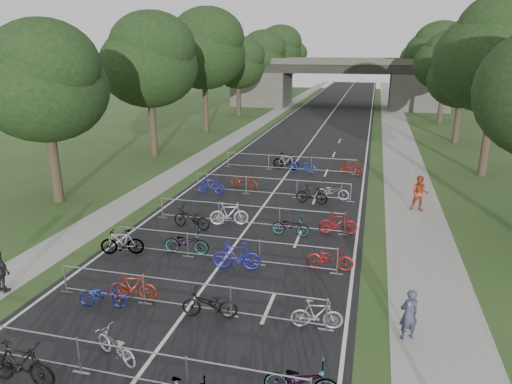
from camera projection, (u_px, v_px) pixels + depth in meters
road at (326, 121)px, 54.70m from camera, size 11.00×140.00×0.01m
sidewalk_right at (395, 124)px, 52.80m from camera, size 3.00×140.00×0.01m
sidewalk_left at (265, 119)px, 56.49m from camera, size 2.00×140.00×0.01m
lane_markings at (326, 121)px, 54.70m from camera, size 0.12×140.00×0.00m
overpass_bridge at (338, 83)px, 67.50m from camera, size 31.00×8.00×7.05m
tree_left_0 at (44, 85)px, 23.99m from camera, size 6.72×6.72×10.25m
tree_left_1 at (149, 63)px, 34.84m from camera, size 7.56×7.56×11.53m
tree_right_1 at (502, 56)px, 28.82m from camera, size 8.18×8.18×12.47m
tree_left_2 at (205, 51)px, 45.68m from camera, size 8.40×8.40×12.81m
tree_right_2 at (465, 77)px, 40.50m from camera, size 6.16×6.16×9.39m
tree_left_3 at (239, 64)px, 57.25m from camera, size 6.72×6.72×10.25m
tree_right_3 at (447, 62)px, 51.29m from camera, size 7.17×7.17×10.93m
tree_left_4 at (262, 56)px, 68.09m from camera, size 7.56×7.56×11.53m
tree_right_4 at (436, 52)px, 62.08m from camera, size 8.18×8.18×12.47m
tree_left_5 at (278, 50)px, 78.94m from camera, size 8.40×8.40×12.81m
tree_right_5 at (426, 64)px, 73.75m from camera, size 6.16×6.16×9.39m
tree_left_6 at (290, 59)px, 90.51m from camera, size 6.72×6.72×10.25m
tree_right_6 at (420, 57)px, 84.55m from camera, size 7.17×7.17×10.93m
barrier_row_1 at (131, 366)px, 11.67m from camera, size 9.70×0.08×1.10m
barrier_row_2 at (186, 295)px, 15.00m from camera, size 9.70×0.08×1.10m
barrier_row_3 at (223, 249)px, 18.51m from camera, size 9.70×0.08×1.10m
barrier_row_4 at (249, 215)px, 22.21m from camera, size 9.70×0.08×1.10m
barrier_row_5 at (271, 187)px, 26.82m from camera, size 9.70×0.08×1.10m
barrier_row_6 at (290, 163)px, 32.37m from camera, size 9.70×0.08×1.10m
bike_4 at (20, 364)px, 11.63m from camera, size 2.06×0.62×1.23m
bike_5 at (116, 346)px, 12.60m from camera, size 1.77×1.22×0.88m
bike_7 at (301, 380)px, 11.23m from camera, size 1.92×0.79×0.99m
bike_8 at (103, 295)px, 15.23m from camera, size 1.76×0.86×0.89m
bike_9 at (133, 287)px, 15.60m from camera, size 1.75×0.72×1.02m
bike_10 at (210, 304)px, 14.60m from camera, size 1.89×0.87×0.96m
bike_11 at (317, 315)px, 14.02m from camera, size 1.68×0.69×0.98m
bike_12 at (122, 242)px, 19.12m from camera, size 1.89×0.99×1.09m
bike_13 at (186, 243)px, 19.19m from camera, size 1.98×0.86×1.01m
bike_14 at (237, 256)px, 17.79m from camera, size 1.97×0.78×1.15m
bike_15 at (330, 258)px, 17.82m from camera, size 1.85×0.71×0.96m
bike_16 at (191, 218)px, 21.87m from camera, size 2.09×1.05×1.05m
bike_17 at (229, 214)px, 22.32m from camera, size 1.99×1.03×1.15m
bike_18 at (291, 226)px, 21.07m from camera, size 1.77×0.63×0.93m
bike_19 at (338, 223)px, 21.22m from camera, size 1.83×0.71×1.07m
bike_20 at (211, 186)px, 27.15m from camera, size 1.76×0.52×1.05m
bike_21 at (244, 181)px, 28.06m from camera, size 2.13×1.35×1.06m
bike_22 at (312, 195)px, 25.41m from camera, size 1.85×0.70×1.08m
bike_23 at (333, 192)px, 26.10m from camera, size 1.89×0.69×0.99m
bike_25 at (286, 162)px, 32.68m from camera, size 2.01×0.89×1.16m
bike_26 at (302, 166)px, 31.67m from camera, size 2.02×0.91×1.03m
bike_27 at (351, 167)px, 31.27m from camera, size 1.87×1.43×1.12m
pedestrian_a at (409, 315)px, 13.44m from camera, size 0.70×0.61×1.62m
pedestrian_b at (420, 194)px, 24.21m from camera, size 1.02×0.84×1.91m
pedestrian_c at (0, 272)px, 16.05m from camera, size 1.00×0.57×1.60m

